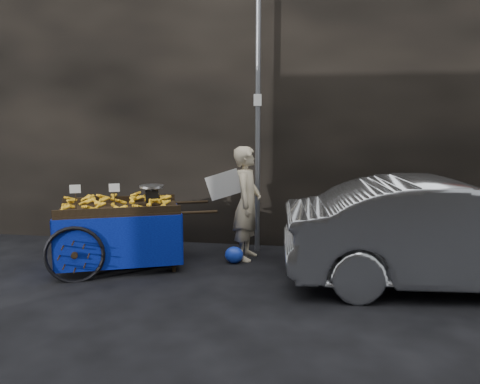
% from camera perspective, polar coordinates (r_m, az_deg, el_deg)
% --- Properties ---
extents(ground, '(80.00, 80.00, 0.00)m').
position_cam_1_polar(ground, '(6.49, -2.02, -10.05)').
color(ground, black).
rests_on(ground, ground).
extents(building_wall, '(13.50, 2.00, 5.00)m').
position_cam_1_polar(building_wall, '(8.67, 3.90, 11.43)').
color(building_wall, black).
rests_on(building_wall, ground).
extents(street_pole, '(0.12, 0.10, 4.00)m').
position_cam_1_polar(street_pole, '(7.38, 2.19, 8.09)').
color(street_pole, slate).
rests_on(street_pole, ground).
extents(banana_cart, '(2.51, 1.81, 1.25)m').
position_cam_1_polar(banana_cart, '(6.88, -14.93, -2.62)').
color(banana_cart, black).
rests_on(banana_cart, ground).
extents(vendor, '(0.85, 0.66, 1.71)m').
position_cam_1_polar(vendor, '(7.02, 0.86, -1.38)').
color(vendor, '#C6B693').
rests_on(vendor, ground).
extents(plastic_bag, '(0.28, 0.22, 0.25)m').
position_cam_1_polar(plastic_bag, '(6.96, -0.73, -7.68)').
color(plastic_bag, '#1937BF').
rests_on(plastic_bag, ground).
extents(parked_car, '(4.28, 1.83, 1.37)m').
position_cam_1_polar(parked_car, '(6.42, 24.43, -4.71)').
color(parked_car, silver).
rests_on(parked_car, ground).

